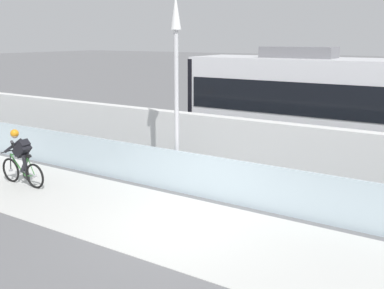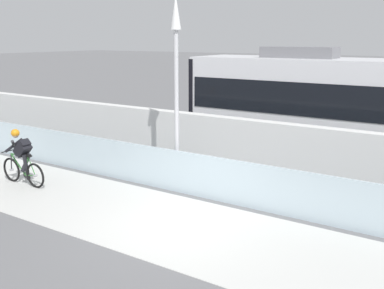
{
  "view_description": "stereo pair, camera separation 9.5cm",
  "coord_description": "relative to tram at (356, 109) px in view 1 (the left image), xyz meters",
  "views": [
    {
      "loc": [
        5.0,
        -7.39,
        4.1
      ],
      "look_at": [
        -1.0,
        2.35,
        1.25
      ],
      "focal_mm": 40.2,
      "sensor_mm": 36.0,
      "label": 1
    },
    {
      "loc": [
        5.08,
        -7.34,
        4.1
      ],
      "look_at": [
        -1.0,
        2.35,
        1.25
      ],
      "focal_mm": 40.2,
      "sensor_mm": 36.0,
      "label": 2
    }
  ],
  "objects": [
    {
      "name": "ground_plane",
      "position": [
        -2.34,
        -6.85,
        -1.89
      ],
      "size": [
        200.0,
        200.0,
        0.0
      ],
      "primitive_type": "plane",
      "color": "slate"
    },
    {
      "name": "bike_path_deck",
      "position": [
        -2.34,
        -6.85,
        -1.89
      ],
      "size": [
        32.0,
        3.2,
        0.01
      ],
      "primitive_type": "cube",
      "color": "silver",
      "rests_on": "ground"
    },
    {
      "name": "glass_parapet",
      "position": [
        -2.34,
        -5.0,
        -1.31
      ],
      "size": [
        32.0,
        0.05,
        1.17
      ],
      "primitive_type": "cube",
      "color": "silver",
      "rests_on": "ground"
    },
    {
      "name": "concrete_barrier_wall",
      "position": [
        -2.34,
        -3.2,
        -0.97
      ],
      "size": [
        32.0,
        0.36,
        1.85
      ],
      "primitive_type": "cube",
      "color": "silver",
      "rests_on": "ground"
    },
    {
      "name": "tram_rail_near",
      "position": [
        -2.34,
        -0.72,
        -1.89
      ],
      "size": [
        32.0,
        0.08,
        0.01
      ],
      "primitive_type": "cube",
      "color": "#595654",
      "rests_on": "ground"
    },
    {
      "name": "tram_rail_far",
      "position": [
        -2.34,
        0.72,
        -1.89
      ],
      "size": [
        32.0,
        0.08,
        0.01
      ],
      "primitive_type": "cube",
      "color": "#595654",
      "rests_on": "ground"
    },
    {
      "name": "tram",
      "position": [
        0.0,
        0.0,
        0.0
      ],
      "size": [
        11.06,
        2.54,
        3.81
      ],
      "color": "silver",
      "rests_on": "ground"
    },
    {
      "name": "cyclist_on_bike",
      "position": [
        -7.55,
        -6.85,
        -1.11
      ],
      "size": [
        1.77,
        0.58,
        1.61
      ],
      "color": "black",
      "rests_on": "ground"
    },
    {
      "name": "lamp_post_antenna",
      "position": [
        -3.71,
        -4.7,
        1.4
      ],
      "size": [
        0.28,
        0.28,
        5.2
      ],
      "color": "gray",
      "rests_on": "ground"
    }
  ]
}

